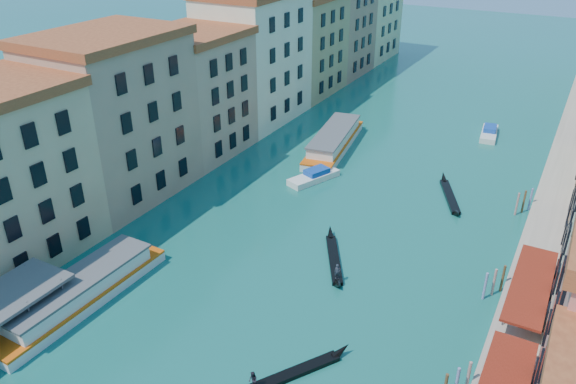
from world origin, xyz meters
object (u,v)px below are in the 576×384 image
at_px(gondola_fore, 334,258).
at_px(vaporetto_far, 334,140).
at_px(vaporetto_near, 80,291).
at_px(gondola_right, 290,372).

bearing_deg(gondola_fore, vaporetto_far, 85.18).
height_order(vaporetto_near, gondola_right, vaporetto_near).
xyz_separation_m(vaporetto_near, gondola_right, (21.18, 1.22, -0.82)).
bearing_deg(gondola_right, vaporetto_near, -143.99).
height_order(vaporetto_near, gondola_fore, vaporetto_near).
distance_m(vaporetto_near, gondola_right, 21.23).
height_order(vaporetto_far, gondola_fore, vaporetto_far).
height_order(vaporetto_near, vaporetto_far, vaporetto_far).
bearing_deg(gondola_right, gondola_fore, 135.53).
bearing_deg(gondola_fore, vaporetto_near, -164.98).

